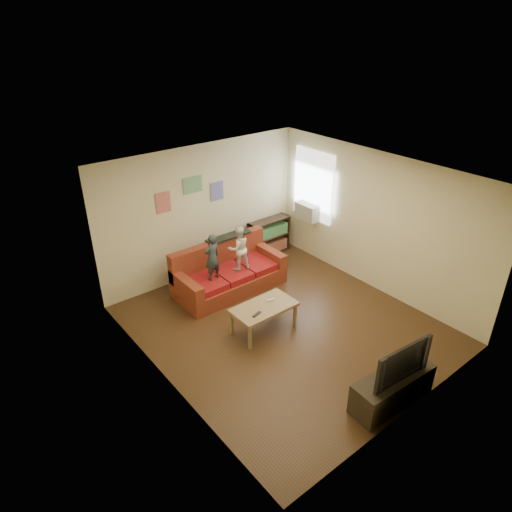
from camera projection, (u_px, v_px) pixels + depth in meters
room_shell at (287, 258)px, 7.35m from camera, size 4.52×5.02×2.72m
sofa at (228, 273)px, 8.96m from camera, size 2.15×0.99×0.95m
child_a at (212, 257)px, 8.32m from camera, size 0.35×0.25×0.90m
child_b at (239, 248)px, 8.65m from camera, size 0.49×0.42×0.89m
coffee_table at (264, 310)px, 7.68m from camera, size 1.10×0.60×0.49m
remote at (257, 314)px, 7.42m from camera, size 0.19×0.09×0.02m
game_controller at (271, 300)px, 7.79m from camera, size 0.13×0.07×0.03m
bookshelf at (269, 238)px, 10.26m from camera, size 1.02×0.30×0.81m
window at (313, 185)px, 9.58m from camera, size 0.04×1.08×1.48m
ac_unit at (308, 212)px, 9.78m from camera, size 0.28×0.55×0.35m
artwork_left at (163, 203)px, 8.41m from camera, size 0.30×0.01×0.40m
artwork_center at (193, 185)px, 8.67m from camera, size 0.42×0.01×0.32m
artwork_right at (217, 191)px, 9.09m from camera, size 0.30×0.01×0.38m
file_box at (258, 272)px, 9.33m from camera, size 0.47×0.36×0.32m
tv_stand at (392, 389)px, 6.31m from camera, size 1.31×0.51×0.48m
television at (398, 359)px, 6.07m from camera, size 0.99×0.22×0.57m
tissue at (262, 302)px, 8.55m from camera, size 0.11×0.11×0.09m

